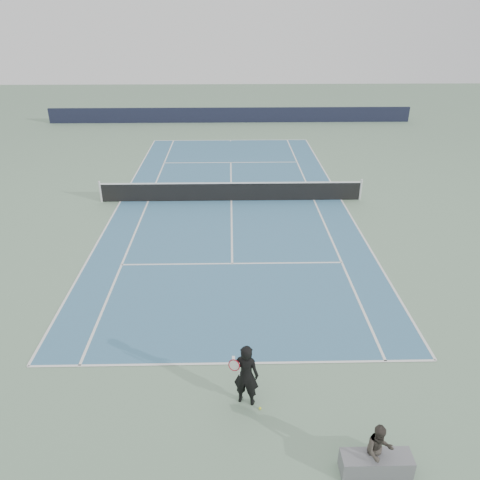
{
  "coord_description": "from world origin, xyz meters",
  "views": [
    {
      "loc": [
        -0.04,
        -21.65,
        8.56
      ],
      "look_at": [
        0.29,
        -6.62,
        1.1
      ],
      "focal_mm": 35.0,
      "sensor_mm": 36.0,
      "label": 1
    }
  ],
  "objects_px": {
    "tennis_player": "(246,375)",
    "tennis_ball": "(260,408)",
    "tennis_net": "(231,191)",
    "spectator_bench": "(377,457)"
  },
  "relations": [
    {
      "from": "tennis_player",
      "to": "tennis_ball",
      "type": "relative_size",
      "value": 25.94
    },
    {
      "from": "tennis_net",
      "to": "tennis_ball",
      "type": "bearing_deg",
      "value": -87.38
    },
    {
      "from": "spectator_bench",
      "to": "tennis_net",
      "type": "bearing_deg",
      "value": 100.71
    },
    {
      "from": "tennis_player",
      "to": "tennis_ball",
      "type": "distance_m",
      "value": 0.91
    },
    {
      "from": "tennis_net",
      "to": "tennis_player",
      "type": "bearing_deg",
      "value": -88.76
    },
    {
      "from": "tennis_player",
      "to": "tennis_ball",
      "type": "xyz_separation_m",
      "value": [
        0.33,
        -0.26,
        -0.81
      ]
    },
    {
      "from": "tennis_player",
      "to": "spectator_bench",
      "type": "height_order",
      "value": "tennis_player"
    },
    {
      "from": "tennis_net",
      "to": "spectator_bench",
      "type": "xyz_separation_m",
      "value": [
        2.88,
        -15.21,
        -0.06
      ]
    },
    {
      "from": "tennis_ball",
      "to": "spectator_bench",
      "type": "bearing_deg",
      "value": -37.29
    },
    {
      "from": "tennis_net",
      "to": "tennis_player",
      "type": "distance_m",
      "value": 13.24
    }
  ]
}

